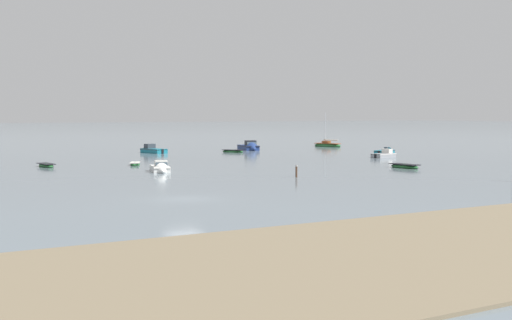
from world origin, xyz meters
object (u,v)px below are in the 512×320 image
motorboat_moored_3 (386,152)px  motorboat_moored_4 (250,148)px  motorboat_moored_5 (161,169)px  motorboat_moored_0 (386,155)px  rowboat_moored_0 (135,164)px  rowboat_moored_3 (233,151)px  rowboat_moored_1 (46,166)px  mooring_post_left (296,171)px  sailboat_moored_0 (328,145)px  motorboat_moored_1 (151,151)px  rowboat_moored_2 (405,166)px

motorboat_moored_3 → motorboat_moored_4: (-11.52, 19.15, 0.14)m
motorboat_moored_5 → motorboat_moored_4: bearing=154.3°
motorboat_moored_5 → motorboat_moored_0: bearing=117.8°
rowboat_moored_0 → rowboat_moored_3: (22.73, 17.65, 0.02)m
rowboat_moored_1 → mooring_post_left: size_ratio=2.89×
motorboat_moored_0 → sailboat_moored_0: sailboat_moored_0 is taller
rowboat_moored_0 → mooring_post_left: mooring_post_left is taller
rowboat_moored_3 → mooring_post_left: (-15.85, -39.76, 0.39)m
motorboat_moored_4 → motorboat_moored_1: bearing=-79.8°
motorboat_moored_5 → rowboat_moored_3: bearing=156.2°
motorboat_moored_4 → motorboat_moored_5: (-29.64, -32.12, -0.08)m
rowboat_moored_0 → motorboat_moored_4: bearing=-26.2°
motorboat_moored_4 → mooring_post_left: motorboat_moored_4 is taller
motorboat_moored_1 → motorboat_moored_3: (28.06, -20.18, -0.09)m
rowboat_moored_1 → motorboat_moored_4: size_ratio=0.55×
motorboat_moored_5 → rowboat_moored_0: bearing=-171.0°
sailboat_moored_0 → motorboat_moored_5: sailboat_moored_0 is taller
motorboat_moored_1 → motorboat_moored_3: motorboat_moored_1 is taller
rowboat_moored_0 → rowboat_moored_1: 9.66m
motorboat_moored_0 → rowboat_moored_3: motorboat_moored_0 is taller
rowboat_moored_1 → mooring_post_left: (16.16, -24.76, 0.39)m
rowboat_moored_3 → motorboat_moored_3: motorboat_moored_3 is taller
rowboat_moored_1 → motorboat_moored_5: size_ratio=0.71×
motorboat_moored_0 → mooring_post_left: motorboat_moored_0 is taller
motorboat_moored_3 → motorboat_moored_4: 22.35m
rowboat_moored_0 → sailboat_moored_0: size_ratio=0.51×
rowboat_moored_0 → motorboat_moored_5: size_ratio=0.64×
rowboat_moored_1 → rowboat_moored_3: 35.35m
mooring_post_left → motorboat_moored_3: bearing=37.0°
rowboat_moored_3 → motorboat_moored_0: bearing=-2.2°
rowboat_moored_0 → motorboat_moored_1: bearing=-0.9°
motorboat_moored_3 → rowboat_moored_2: bearing=-152.9°
rowboat_moored_0 → motorboat_moored_1: (11.64, 22.77, 0.17)m
motorboat_moored_0 → rowboat_moored_2: size_ratio=1.18×
motorboat_moored_4 → motorboat_moored_5: bearing=-28.9°
motorboat_moored_1 → rowboat_moored_2: (11.49, -41.75, -0.13)m
motorboat_moored_0 → rowboat_moored_1: bearing=157.0°
rowboat_moored_2 → mooring_post_left: size_ratio=3.21×
rowboat_moored_1 → rowboat_moored_3: size_ratio=0.98×
rowboat_moored_2 → motorboat_moored_5: size_ratio=0.79×
motorboat_moored_1 → motorboat_moored_5: bearing=147.6°
rowboat_moored_0 → motorboat_moored_5: 10.48m
rowboat_moored_3 → mooring_post_left: mooring_post_left is taller
rowboat_moored_1 → sailboat_moored_0: (55.15, 22.13, 0.12)m
rowboat_moored_3 → motorboat_moored_3: 22.70m
rowboat_moored_1 → sailboat_moored_0: bearing=108.5°
motorboat_moored_0 → sailboat_moored_0: 30.65m
motorboat_moored_0 → motorboat_moored_4: size_ratio=0.72×
motorboat_moored_5 → rowboat_moored_2: bearing=87.7°
rowboat_moored_1 → sailboat_moored_0: 59.42m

